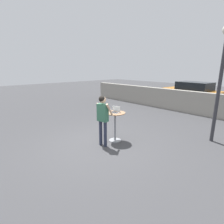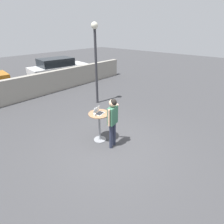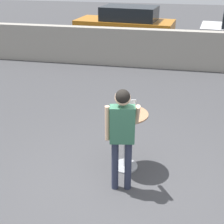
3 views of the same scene
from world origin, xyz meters
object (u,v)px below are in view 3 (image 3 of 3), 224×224
(coffee_mug, at_px, (113,111))
(parked_car_near_street, at_px, (126,23))
(standing_person, at_px, (122,128))
(laptop, at_px, (126,111))
(cafe_table, at_px, (126,131))

(coffee_mug, xyz_separation_m, parked_car_near_street, (-1.36, 9.99, -0.34))
(coffee_mug, height_order, standing_person, standing_person)
(parked_car_near_street, bearing_deg, laptop, -80.99)
(parked_car_near_street, bearing_deg, cafe_table, -80.95)
(standing_person, bearing_deg, coffee_mug, 114.17)
(cafe_table, height_order, parked_car_near_street, parked_car_near_street)
(standing_person, distance_m, parked_car_near_street, 10.68)
(parked_car_near_street, bearing_deg, standing_person, -81.32)
(standing_person, bearing_deg, cafe_table, 92.29)
(cafe_table, bearing_deg, laptop, 146.26)
(cafe_table, relative_size, standing_person, 0.62)
(laptop, distance_m, parked_car_near_street, 10.08)
(standing_person, bearing_deg, parked_car_near_street, 98.68)
(laptop, bearing_deg, standing_person, -86.90)
(cafe_table, distance_m, coffee_mug, 0.45)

